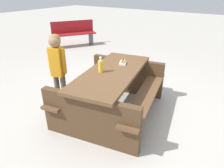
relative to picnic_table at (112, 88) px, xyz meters
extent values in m
plane|color=#B7B2A8|center=(0.00, 0.00, -0.44)|extent=(30.00, 30.00, 0.00)
cube|color=brown|center=(0.00, 0.00, 0.28)|extent=(1.92, 1.10, 0.05)
cube|color=brown|center=(-0.11, 0.55, -0.01)|extent=(1.82, 0.63, 0.04)
cube|color=brown|center=(0.11, -0.55, -0.01)|extent=(1.82, 0.63, 0.04)
cube|color=#4D3520|center=(0.76, 0.16, -0.09)|extent=(0.38, 1.39, 0.70)
cube|color=#4D3520|center=(-0.76, -0.16, -0.09)|extent=(0.38, 1.39, 0.70)
cylinder|color=yellow|center=(-0.12, 0.12, 0.40)|extent=(0.08, 0.08, 0.18)
cone|color=yellow|center=(-0.12, 0.12, 0.51)|extent=(0.07, 0.07, 0.04)
cylinder|color=silver|center=(-0.12, 0.12, 0.54)|extent=(0.04, 0.04, 0.02)
cube|color=white|center=(0.37, 0.03, 0.32)|extent=(0.21, 0.18, 0.03)
cube|color=#D8B272|center=(0.37, 0.03, 0.35)|extent=(0.16, 0.11, 0.04)
cylinder|color=maroon|center=(0.37, 0.03, 0.37)|extent=(0.14, 0.08, 0.03)
ellipsoid|color=maroon|center=(0.37, 0.03, 0.38)|extent=(0.07, 0.05, 0.01)
cylinder|color=brown|center=(-0.29, 0.82, -0.16)|extent=(0.09, 0.09, 0.58)
cylinder|color=brown|center=(-0.34, 0.95, -0.16)|extent=(0.09, 0.09, 0.58)
cube|color=orange|center=(-0.32, 0.88, 0.38)|extent=(0.23, 0.24, 0.49)
cylinder|color=orange|center=(-0.27, 0.77, 0.40)|extent=(0.07, 0.07, 0.41)
cylinder|color=orange|center=(-0.36, 1.00, 0.40)|extent=(0.07, 0.07, 0.41)
sphere|color=#997051|center=(-0.32, 0.88, 0.72)|extent=(0.19, 0.19, 0.19)
sphere|color=olive|center=(-0.30, 0.89, 0.74)|extent=(0.18, 0.18, 0.18)
cube|color=maroon|center=(2.71, 3.44, -0.01)|extent=(1.48, 1.14, 0.04)
cube|color=maroon|center=(2.81, 3.59, 0.21)|extent=(1.29, 0.84, 0.40)
cube|color=#4C4C51|center=(2.21, 3.77, -0.24)|extent=(0.24, 0.34, 0.41)
cube|color=#4C4C51|center=(3.22, 3.12, -0.24)|extent=(0.24, 0.34, 0.41)
camera|label=1|loc=(-2.39, -1.62, 1.51)|focal=31.99mm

